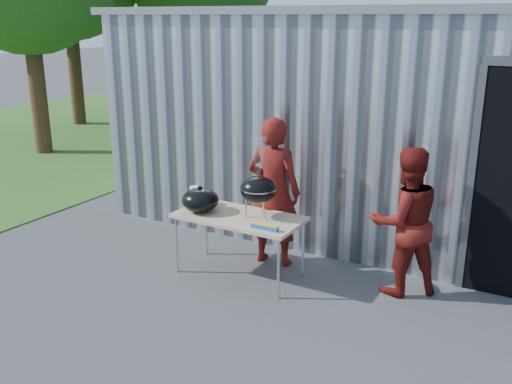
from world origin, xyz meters
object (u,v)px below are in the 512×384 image
Objects in this scene: person_cook at (274,192)px; person_bystander at (405,222)px; folding_table at (239,219)px; kettle_grill at (258,182)px.

person_bystander is (1.62, -0.00, -0.09)m from person_cook.
folding_table is 1.61× the size of kettle_grill.
person_bystander is at bearing 16.04° from kettle_grill.
kettle_grill is at bearing 17.98° from folding_table.
folding_table is at bearing 64.98° from person_cook.
person_cook is (-0.04, 0.46, -0.25)m from kettle_grill.
person_cook is (0.18, 0.53, 0.22)m from folding_table.
kettle_grill is (0.22, 0.07, 0.46)m from folding_table.
person_cook reaches higher than folding_table.
kettle_grill is 0.52m from person_cook.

